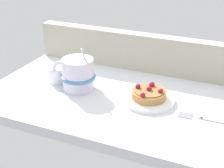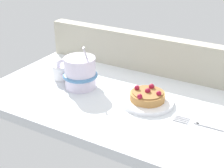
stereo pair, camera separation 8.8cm
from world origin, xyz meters
TOP-DOWN VIEW (x-y plane):
  - ground_plane at (0.00, 0.00)cm, footprint 76.37×42.71cm
  - window_rail_back at (0.00, 19.31)cm, footprint 74.84×4.10cm
  - dessert_plate at (6.11, -0.38)cm, footprint 13.60×13.60cm
  - raspberry_tart at (6.10, -0.36)cm, footprint 8.94×8.94cm
  - coffee_mug at (-14.47, -0.71)cm, footprint 13.21×9.85cm
  - dessert_fork at (23.12, -3.07)cm, footprint 17.21×2.55cm
  - sugar_bowl at (-22.18, 1.55)cm, footprint 6.61×6.61cm

SIDE VIEW (x-z plane):
  - ground_plane at x=0.00cm, z-range -2.68..0.00cm
  - dessert_fork at x=23.12cm, z-range 0.00..0.60cm
  - dessert_plate at x=6.11cm, z-range -0.04..1.06cm
  - raspberry_tart at x=6.10cm, z-range 0.61..3.98cm
  - sugar_bowl at x=-22.18cm, z-range 0.15..4.65cm
  - coffee_mug at x=-14.47cm, z-range -1.77..10.48cm
  - window_rail_back at x=0.00cm, z-range 0.00..11.61cm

